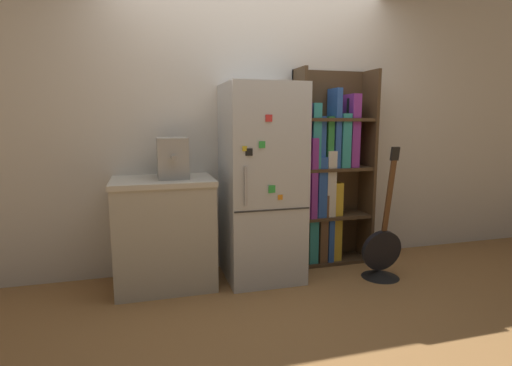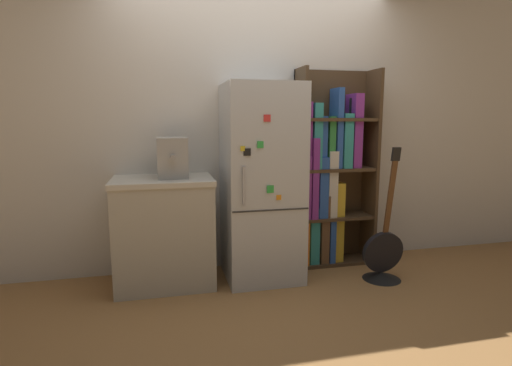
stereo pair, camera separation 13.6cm
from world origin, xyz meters
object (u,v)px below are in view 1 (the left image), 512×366
at_px(refrigerator, 261,183).
at_px(guitar, 381,259).
at_px(bookshelf, 326,177).
at_px(espresso_machine, 172,158).

relative_size(refrigerator, guitar, 1.44).
relative_size(bookshelf, guitar, 1.58).
relative_size(bookshelf, espresso_machine, 5.18).
distance_m(refrigerator, espresso_machine, 0.77).
relative_size(espresso_machine, guitar, 0.31).
bearing_deg(espresso_machine, refrigerator, -2.71).
distance_m(refrigerator, guitar, 1.23).
xyz_separation_m(espresso_machine, guitar, (1.73, -0.36, -0.89)).
xyz_separation_m(bookshelf, guitar, (0.30, -0.50, -0.66)).
height_order(bookshelf, guitar, bookshelf).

